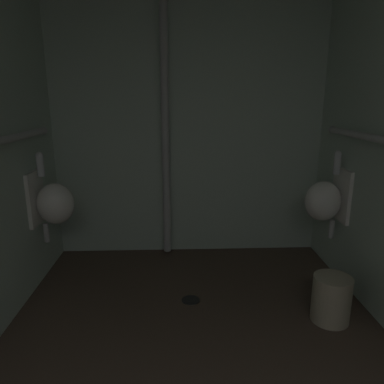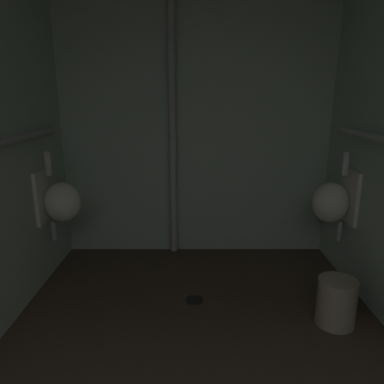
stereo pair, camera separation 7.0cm
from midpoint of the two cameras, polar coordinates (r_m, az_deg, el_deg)
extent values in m
cube|color=#AFC4B3|center=(3.47, 0.95, 10.34)|extent=(2.67, 0.06, 2.49)
ellipsoid|color=silver|center=(3.15, -19.44, -1.56)|extent=(0.30, 0.26, 0.34)
cube|color=silver|center=(3.19, -22.15, -0.67)|extent=(0.03, 0.30, 0.44)
cylinder|color=silver|center=(3.11, -21.49, 3.95)|extent=(0.06, 0.06, 0.16)
sphere|color=silver|center=(3.10, -21.64, 5.49)|extent=(0.06, 0.06, 0.06)
cylinder|color=#B2B2B2|center=(3.26, -20.74, -5.77)|extent=(0.04, 0.04, 0.16)
ellipsoid|color=silver|center=(3.19, 21.45, -1.54)|extent=(0.30, 0.26, 0.34)
cube|color=silver|center=(3.24, 24.09, -0.66)|extent=(0.03, 0.30, 0.44)
cylinder|color=silver|center=(3.16, 23.50, 3.89)|extent=(0.06, 0.06, 0.16)
sphere|color=silver|center=(3.14, 23.65, 5.41)|extent=(0.06, 0.06, 0.06)
cylinder|color=#B2B2B2|center=(3.30, 22.67, -5.69)|extent=(0.04, 0.04, 0.16)
sphere|color=#B2B2B2|center=(3.27, -21.02, 9.16)|extent=(0.06, 0.06, 0.06)
sphere|color=#B2B2B2|center=(3.31, 22.92, 9.04)|extent=(0.06, 0.06, 0.06)
cylinder|color=#B2B2B2|center=(3.36, -2.77, 10.18)|extent=(0.07, 0.07, 2.44)
cylinder|color=black|center=(2.88, 0.90, -16.75)|extent=(0.14, 0.14, 0.01)
cylinder|color=#9E937A|center=(2.75, 22.42, -15.80)|extent=(0.26, 0.26, 0.33)
camera|label=1|loc=(0.04, -90.24, -0.06)|focal=33.59mm
camera|label=2|loc=(0.04, 89.76, 0.06)|focal=33.59mm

